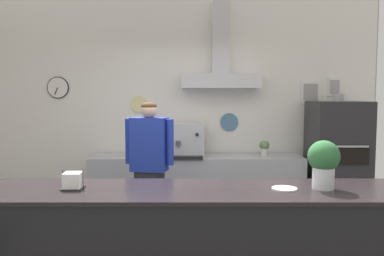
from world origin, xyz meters
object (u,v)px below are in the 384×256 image
potted_basil (264,147)px  condiment_plate (284,189)px  napkin_holder (72,181)px  shop_worker (149,174)px  espresso_machine (185,140)px  basil_vase (323,163)px  potted_sage (131,147)px  pizza_oven (336,162)px

potted_basil → condiment_plate: size_ratio=1.13×
potted_basil → napkin_holder: napkin_holder is taller
napkin_holder → shop_worker: bearing=70.8°
espresso_machine → basil_vase: bearing=-67.1°
shop_worker → potted_sage: size_ratio=7.76×
potted_basil → basil_vase: size_ratio=0.58×
shop_worker → condiment_plate: (1.13, -1.27, 0.14)m
espresso_machine → napkin_holder: (-0.80, -2.48, -0.03)m
pizza_oven → potted_basil: pizza_oven is taller
espresso_machine → potted_basil: size_ratio=2.55×
potted_sage → condiment_plate: size_ratio=1.14×
napkin_holder → pizza_oven: bearing=40.2°
pizza_oven → shop_worker: bearing=-154.4°
potted_basil → napkin_holder: size_ratio=1.33×
pizza_oven → espresso_machine: (-2.03, 0.09, 0.29)m
potted_basil → napkin_holder: (-1.87, -2.51, 0.08)m
potted_sage → condiment_plate: bearing=-59.0°
napkin_holder → espresso_machine: bearing=72.1°
condiment_plate → napkin_holder: (-1.56, 0.02, 0.05)m
potted_basil → condiment_plate: bearing=-97.0°
shop_worker → potted_basil: 1.92m
espresso_machine → potted_sage: size_ratio=2.52×
condiment_plate → basil_vase: (0.29, 0.02, 0.19)m
espresso_machine → napkin_holder: espresso_machine is taller
potted_sage → basil_vase: size_ratio=0.59×
basil_vase → shop_worker: bearing=138.7°
espresso_machine → potted_sage: bearing=179.7°
basil_vase → pizza_oven: bearing=67.8°
pizza_oven → shop_worker: 2.66m
potted_basil → condiment_plate: potted_basil is taller
pizza_oven → shop_worker: (-2.40, -1.15, 0.07)m
potted_basil → condiment_plate: 2.55m
potted_sage → napkin_holder: bearing=-91.3°
potted_sage → basil_vase: bearing=-54.2°
potted_basil → napkin_holder: 3.13m
potted_basil → shop_worker: bearing=-138.7°
condiment_plate → basil_vase: bearing=4.1°
pizza_oven → espresso_machine: 2.05m
espresso_machine → potted_basil: (1.07, 0.03, -0.10)m
napkin_holder → condiment_plate: bearing=-0.8°
espresso_machine → potted_basil: espresso_machine is taller
shop_worker → napkin_holder: 1.33m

